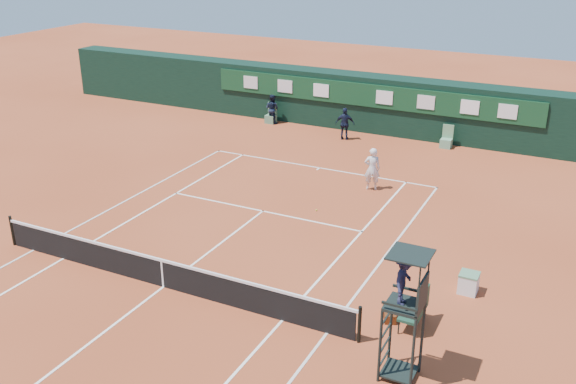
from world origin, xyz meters
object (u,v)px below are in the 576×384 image
object	(u,v)px
player	(372,169)
umpire_chair	(405,290)
tennis_net	(163,272)
player_bench	(417,308)
cooler	(469,283)

from	to	relation	value
player	umpire_chair	bearing A→B (deg)	89.54
umpire_chair	player	xyz separation A→B (m)	(-4.76, 11.37, -1.54)
tennis_net	player	world-z (taller)	player
player_bench	player	size ratio (longest dim) A/B	0.65
tennis_net	umpire_chair	size ratio (longest dim) A/B	3.77
tennis_net	player_bench	bearing A→B (deg)	10.34
umpire_chair	player	world-z (taller)	umpire_chair
cooler	player_bench	bearing A→B (deg)	-109.92
umpire_chair	player_bench	world-z (taller)	umpire_chair
player_bench	player	distance (m)	10.17
umpire_chair	player_bench	bearing A→B (deg)	95.36
player_bench	cooler	xyz separation A→B (m)	(0.90, 2.49, -0.27)
umpire_chair	player_bench	size ratio (longest dim) A/B	2.85
tennis_net	player_bench	size ratio (longest dim) A/B	10.75
tennis_net	cooler	world-z (taller)	tennis_net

